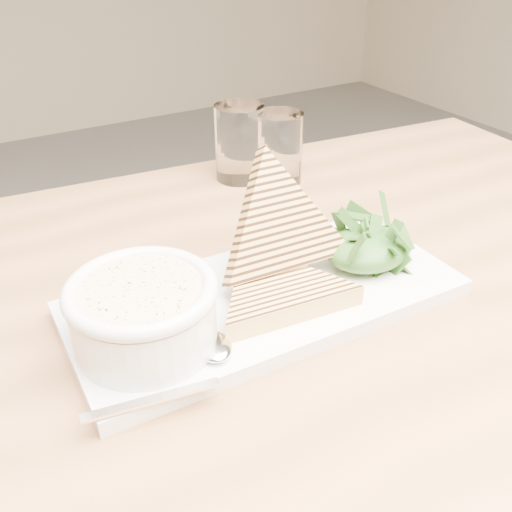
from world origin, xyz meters
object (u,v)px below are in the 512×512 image
table_top (305,289)px  platter (266,298)px  glass_near (240,143)px  glass_far (279,148)px  soup_bowl (145,320)px

table_top → platter: 0.08m
platter → glass_near: 0.34m
glass_far → platter: bearing=-125.1°
table_top → platter: size_ratio=2.71×
table_top → soup_bowl: 0.22m
soup_bowl → table_top: bearing=10.4°
platter → glass_far: bearing=54.9°
table_top → platter: bearing=-160.3°
platter → soup_bowl: soup_bowl is taller
platter → table_top: bearing=19.7°
table_top → glass_far: bearing=64.2°
soup_bowl → glass_far: 0.42m
table_top → glass_near: bearing=75.8°
platter → soup_bowl: size_ratio=3.13×
table_top → glass_near: (0.07, 0.28, 0.08)m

